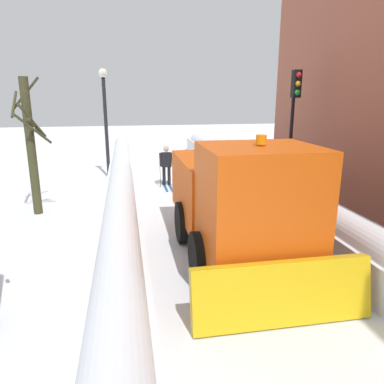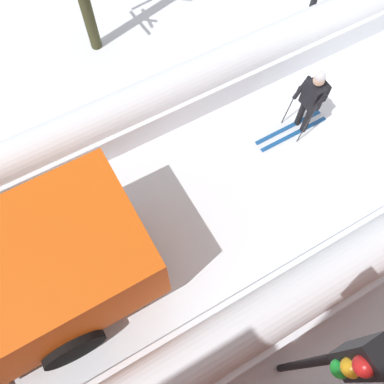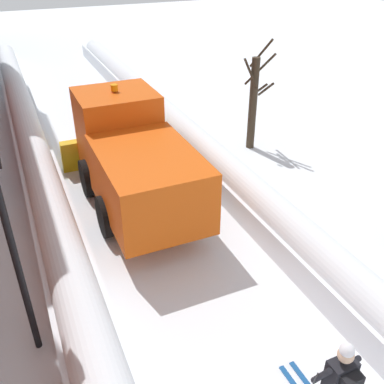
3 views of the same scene
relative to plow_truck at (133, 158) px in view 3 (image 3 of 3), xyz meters
The scene contains 7 objects.
ground_plane 1.52m from the plow_truck, 57.86° to the left, with size 80.00×80.00×0.00m, color white.
snowbank_left 2.53m from the plow_truck, behind, with size 1.10×36.00×1.29m.
snowbank_right 2.94m from the plow_truck, ahead, with size 1.10×36.00×1.14m.
plow_truck is the anchor object (origin of this frame).
skier 7.54m from the plow_truck, 83.65° to the right, with size 0.62×1.80×1.81m.
traffic_light_pole 5.40m from the plow_truck, 128.86° to the right, with size 0.28×0.42×4.64m.
bare_tree_mid 5.41m from the plow_truck, 22.26° to the left, with size 0.96×1.41×3.84m.
Camera 3 is at (-2.97, -0.61, 6.68)m, focal length 40.36 mm.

